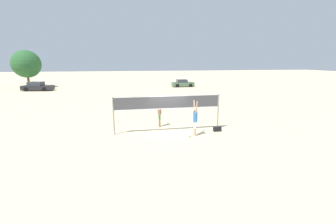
{
  "coord_description": "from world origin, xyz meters",
  "views": [
    {
      "loc": [
        -2.72,
        -14.33,
        4.65
      ],
      "look_at": [
        0.0,
        0.0,
        1.36
      ],
      "focal_mm": 24.0,
      "sensor_mm": 36.0,
      "label": 1
    }
  ],
  "objects_px": {
    "tree_left_cluster": "(26,64)",
    "volleyball": "(189,135)",
    "player_blocker": "(159,111)",
    "parked_car_mid": "(183,83)",
    "parked_car_near": "(37,87)",
    "player_spiker": "(195,117)",
    "gear_bag": "(217,129)",
    "volleyball_net": "(168,105)"
  },
  "relations": [
    {
      "from": "tree_left_cluster",
      "to": "volleyball",
      "type": "bearing_deg",
      "value": -56.49
    },
    {
      "from": "player_blocker",
      "to": "parked_car_mid",
      "type": "bearing_deg",
      "value": 162.0
    },
    {
      "from": "player_blocker",
      "to": "parked_car_near",
      "type": "height_order",
      "value": "player_blocker"
    },
    {
      "from": "player_blocker",
      "to": "parked_car_mid",
      "type": "distance_m",
      "value": 26.67
    },
    {
      "from": "player_spiker",
      "to": "player_blocker",
      "type": "xyz_separation_m",
      "value": [
        -1.91,
        2.44,
        -0.02
      ]
    },
    {
      "from": "parked_car_near",
      "to": "tree_left_cluster",
      "type": "bearing_deg",
      "value": 130.71
    },
    {
      "from": "gear_bag",
      "to": "parked_car_near",
      "type": "relative_size",
      "value": 0.11
    },
    {
      "from": "volleyball_net",
      "to": "gear_bag",
      "type": "relative_size",
      "value": 14.06
    },
    {
      "from": "parked_car_mid",
      "to": "volleyball",
      "type": "bearing_deg",
      "value": -104.33
    },
    {
      "from": "player_blocker",
      "to": "tree_left_cluster",
      "type": "bearing_deg",
      "value": -146.05
    },
    {
      "from": "volleyball_net",
      "to": "volleyball",
      "type": "relative_size",
      "value": 34.07
    },
    {
      "from": "player_spiker",
      "to": "parked_car_near",
      "type": "distance_m",
      "value": 32.33
    },
    {
      "from": "gear_bag",
      "to": "parked_car_mid",
      "type": "bearing_deg",
      "value": 80.51
    },
    {
      "from": "tree_left_cluster",
      "to": "parked_car_near",
      "type": "bearing_deg",
      "value": -57.15
    },
    {
      "from": "player_blocker",
      "to": "volleyball",
      "type": "xyz_separation_m",
      "value": [
        1.45,
        -2.67,
        -1.08
      ]
    },
    {
      "from": "volleyball_net",
      "to": "parked_car_near",
      "type": "xyz_separation_m",
      "value": [
        -16.8,
        25.47,
        -1.19
      ]
    },
    {
      "from": "volleyball_net",
      "to": "parked_car_near",
      "type": "distance_m",
      "value": 30.53
    },
    {
      "from": "volleyball",
      "to": "player_spiker",
      "type": "bearing_deg",
      "value": 26.2
    },
    {
      "from": "player_blocker",
      "to": "parked_car_mid",
      "type": "height_order",
      "value": "player_blocker"
    },
    {
      "from": "player_spiker",
      "to": "parked_car_near",
      "type": "bearing_deg",
      "value": 34.52
    },
    {
      "from": "volleyball",
      "to": "parked_car_near",
      "type": "distance_m",
      "value": 32.26
    },
    {
      "from": "volleyball",
      "to": "parked_car_mid",
      "type": "height_order",
      "value": "parked_car_mid"
    },
    {
      "from": "player_spiker",
      "to": "parked_car_near",
      "type": "xyz_separation_m",
      "value": [
        -18.32,
        26.64,
        -0.57
      ]
    },
    {
      "from": "parked_car_near",
      "to": "tree_left_cluster",
      "type": "distance_m",
      "value": 6.47
    },
    {
      "from": "player_spiker",
      "to": "gear_bag",
      "type": "relative_size",
      "value": 4.45
    },
    {
      "from": "parked_car_near",
      "to": "parked_car_mid",
      "type": "relative_size",
      "value": 1.17
    },
    {
      "from": "gear_bag",
      "to": "parked_car_mid",
      "type": "relative_size",
      "value": 0.13
    },
    {
      "from": "volleyball_net",
      "to": "gear_bag",
      "type": "bearing_deg",
      "value": -9.73
    },
    {
      "from": "gear_bag",
      "to": "tree_left_cluster",
      "type": "height_order",
      "value": "tree_left_cluster"
    },
    {
      "from": "volleyball",
      "to": "parked_car_mid",
      "type": "xyz_separation_m",
      "value": [
        6.79,
        28.02,
        0.51
      ]
    },
    {
      "from": "gear_bag",
      "to": "tree_left_cluster",
      "type": "xyz_separation_m",
      "value": [
        -23.03,
        30.56,
        4.05
      ]
    },
    {
      "from": "player_blocker",
      "to": "volleyball_net",
      "type": "bearing_deg",
      "value": 16.82
    },
    {
      "from": "player_blocker",
      "to": "volleyball",
      "type": "relative_size",
      "value": 10.62
    },
    {
      "from": "parked_car_mid",
      "to": "tree_left_cluster",
      "type": "xyz_separation_m",
      "value": [
        -27.57,
        3.37,
        3.59
      ]
    },
    {
      "from": "player_blocker",
      "to": "volleyball",
      "type": "bearing_deg",
      "value": 28.56
    },
    {
      "from": "volleyball",
      "to": "parked_car_near",
      "type": "relative_size",
      "value": 0.04
    },
    {
      "from": "volleyball_net",
      "to": "player_spiker",
      "type": "relative_size",
      "value": 3.16
    },
    {
      "from": "tree_left_cluster",
      "to": "volleyball_net",
      "type": "bearing_deg",
      "value": -56.68
    },
    {
      "from": "gear_bag",
      "to": "tree_left_cluster",
      "type": "relative_size",
      "value": 0.08
    },
    {
      "from": "volleyball",
      "to": "parked_car_mid",
      "type": "bearing_deg",
      "value": 76.39
    },
    {
      "from": "parked_car_near",
      "to": "player_blocker",
      "type": "bearing_deg",
      "value": -48.0
    },
    {
      "from": "player_spiker",
      "to": "player_blocker",
      "type": "relative_size",
      "value": 1.02
    }
  ]
}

